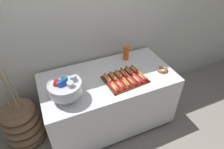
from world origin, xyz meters
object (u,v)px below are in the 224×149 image
hot_dog_1 (120,85)px  hot_dog_6 (108,78)px  hot_dog_9 (124,73)px  cup_stack (126,53)px  serving_tray (125,80)px  hot_dog_5 (142,76)px  hot_dog_8 (119,75)px  floor_vase (23,124)px  buffet_table (109,99)px  hot_dog_0 (115,87)px  hot_dog_11 (135,69)px  hot_dog_4 (137,79)px  hot_dog_10 (129,71)px  hot_dog_7 (113,77)px  punch_bowl (65,87)px  hot_dog_2 (126,83)px  donut (162,70)px

hot_dog_1 → hot_dog_6: size_ratio=0.87×
hot_dog_9 → cup_stack: size_ratio=0.88×
serving_tray → hot_dog_5: hot_dog_5 is taller
hot_dog_8 → floor_vase: bearing=170.8°
hot_dog_5 → hot_dog_6: bearing=161.3°
hot_dog_1 → hot_dog_6: bearing=119.5°
floor_vase → hot_dog_9: floor_vase is taller
hot_dog_1 → hot_dog_8: size_ratio=1.03×
buffet_table → floor_vase: bearing=172.3°
buffet_table → floor_vase: floor_vase is taller
floor_vase → cup_stack: bearing=4.6°
hot_dog_0 → hot_dog_11: same height
serving_tray → hot_dog_4: hot_dog_4 is taller
hot_dog_10 → hot_dog_11: (0.07, 0.01, -0.00)m
hot_dog_1 → hot_dog_4: size_ratio=0.90×
buffet_table → hot_dog_11: 0.54m
floor_vase → hot_dog_8: floor_vase is taller
hot_dog_1 → hot_dog_7: hot_dog_1 is taller
hot_dog_4 → punch_bowl: punch_bowl is taller
hot_dog_9 → floor_vase: bearing=171.6°
punch_bowl → hot_dog_9: bearing=9.1°
floor_vase → hot_dog_2: bearing=-16.3°
hot_dog_1 → hot_dog_2: 0.08m
buffet_table → hot_dog_7: 0.42m
punch_bowl → hot_dog_0: bearing=-7.4°
cup_stack → donut: bearing=-53.9°
hot_dog_6 → donut: hot_dog_6 is taller
hot_dog_2 → hot_dog_5: (0.22, 0.02, 0.00)m
hot_dog_0 → hot_dog_9: bearing=41.3°
punch_bowl → hot_dog_1: bearing=-5.9°
serving_tray → hot_dog_2: hot_dog_2 is taller
hot_dog_5 → hot_dog_10: bearing=119.5°
hot_dog_2 → donut: hot_dog_2 is taller
hot_dog_1 → cup_stack: cup_stack is taller
hot_dog_1 → hot_dog_11: size_ratio=1.02×
hot_dog_1 → hot_dog_7: bearing=95.0°
floor_vase → punch_bowl: size_ratio=3.20×
buffet_table → hot_dog_1: 0.47m
hot_dog_7 → hot_dog_0: bearing=-109.4°
floor_vase → hot_dog_2: size_ratio=6.83×
serving_tray → hot_dog_10: 0.14m
hot_dog_8 → hot_dog_10: hot_dog_10 is taller
floor_vase → hot_dog_1: size_ratio=6.93×
hot_dog_9 → hot_dog_7: bearing=-175.0°
hot_dog_6 → hot_dog_9: size_ratio=1.07×
floor_vase → hot_dog_6: (1.07, -0.21, 0.55)m
hot_dog_6 → donut: bearing=-7.3°
cup_stack → serving_tray: bearing=-117.3°
cup_stack → hot_dog_0: bearing=-127.8°
hot_dog_4 → buffet_table: bearing=144.7°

